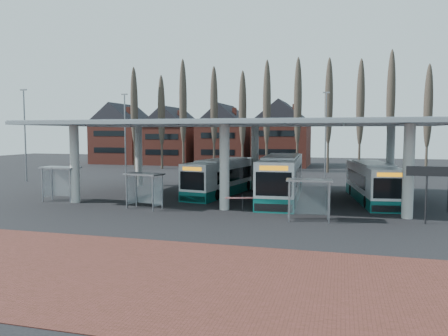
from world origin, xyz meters
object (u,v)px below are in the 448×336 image
(bus_3, at_px, (372,183))
(shelter_0, at_px, (62,176))
(bus_1, at_px, (223,177))
(bus_2, at_px, (282,178))
(shelter_2, at_px, (309,190))
(shelter_1, at_px, (145,183))

(bus_3, xyz_separation_m, shelter_0, (-23.73, -6.51, 0.54))
(bus_3, bearing_deg, bus_1, 168.77)
(bus_1, height_order, bus_3, bus_1)
(bus_2, xyz_separation_m, shelter_2, (2.79, -8.23, 0.18))
(shelter_0, height_order, shelter_2, shelter_0)
(shelter_2, bearing_deg, bus_1, 124.49)
(bus_2, relative_size, shelter_0, 4.39)
(bus_3, bearing_deg, shelter_2, -122.64)
(bus_1, bearing_deg, bus_2, -7.98)
(bus_1, relative_size, bus_3, 1.01)
(bus_3, bearing_deg, bus_2, 179.99)
(bus_2, height_order, shelter_0, bus_2)
(bus_2, xyz_separation_m, shelter_0, (-16.69, -5.54, 0.30))
(bus_1, xyz_separation_m, bus_2, (5.43, -1.71, 0.22))
(bus_3, relative_size, shelter_0, 3.81)
(bus_2, height_order, shelter_1, bus_2)
(bus_2, relative_size, shelter_1, 4.39)
(shelter_0, xyz_separation_m, shelter_2, (19.48, -2.68, -0.12))
(bus_1, bearing_deg, shelter_0, -137.72)
(bus_1, height_order, shelter_1, bus_1)
(shelter_2, bearing_deg, shelter_0, 167.02)
(bus_1, xyz_separation_m, bus_3, (12.48, -0.74, -0.01))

